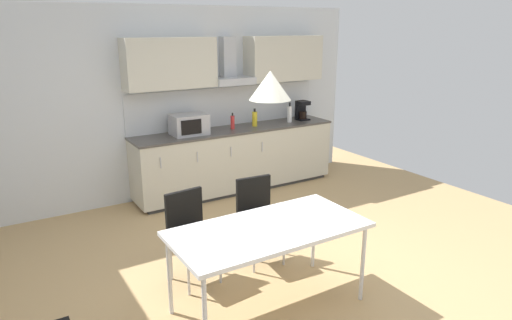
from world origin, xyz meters
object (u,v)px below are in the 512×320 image
bottle_red (233,122)px  chair_far_left (190,227)px  microwave (189,124)px  coffee_maker (302,110)px  bottle_yellow (255,119)px  bottle_white (290,114)px  dining_table (269,232)px  pendant_lamp (270,85)px  chair_far_right (258,211)px

bottle_red → chair_far_left: bearing=-128.0°
microwave → coffee_maker: size_ratio=1.60×
coffee_maker → bottle_yellow: 0.89m
bottle_white → chair_far_left: bearing=-142.5°
microwave → bottle_red: size_ratio=2.05×
bottle_white → dining_table: 3.48m
dining_table → pendant_lamp: 1.21m
chair_far_left → bottle_red: bearing=52.0°
bottle_yellow → dining_table: 3.18m
microwave → bottle_white: 1.65m
microwave → bottle_red: (0.67, -0.00, -0.04)m
microwave → bottle_yellow: size_ratio=1.84×
bottle_white → chair_far_left: 3.22m
bottle_white → bottle_yellow: 0.60m
microwave → bottle_white: bearing=-1.5°
coffee_maker → chair_far_right: (-2.05, -2.00, -0.54)m
bottle_red → chair_far_right: bottle_red is taller
dining_table → pendant_lamp: bearing=-153.4°
microwave → chair_far_left: size_ratio=0.55×
chair_far_left → microwave: bearing=66.2°
microwave → chair_far_right: (-0.12, -1.98, -0.53)m
bottle_white → pendant_lamp: pendant_lamp is taller
chair_far_left → coffee_maker: bearing=35.5°
bottle_yellow → coffee_maker: bearing=1.7°
coffee_maker → pendant_lamp: size_ratio=0.94×
bottle_red → chair_far_left: (-1.55, -1.98, -0.49)m
coffee_maker → chair_far_left: coffee_maker is taller
bottle_white → dining_table: (-2.14, -2.72, -0.35)m
bottle_yellow → dining_table: bearing=-119.2°
coffee_maker → dining_table: 3.71m
coffee_maker → bottle_white: size_ratio=0.99×
coffee_maker → dining_table: bearing=-131.0°
microwave → bottle_white: (1.65, -0.04, -0.01)m
bottle_red → bottle_yellow: size_ratio=0.90×
bottle_red → bottle_yellow: (0.37, 0.00, 0.01)m
microwave → bottle_white: size_ratio=1.58×
bottle_white → bottle_yellow: bearing=176.0°
chair_far_right → bottle_yellow: bearing=59.5°
coffee_maker → bottle_yellow: coffee_maker is taller
bottle_red → pendant_lamp: (-1.17, -2.76, 0.90)m
dining_table → chair_far_right: chair_far_right is taller
bottle_red → dining_table: bottle_red is taller
microwave → bottle_white: bottle_white is taller
dining_table → chair_far_right: 0.89m
chair_far_left → chair_far_right: 0.75m
bottle_red → dining_table: size_ratio=0.14×
bottle_white → chair_far_left: bottle_white is taller
dining_table → bottle_yellow: bearing=60.8°
microwave → bottle_yellow: 1.05m
bottle_white → pendant_lamp: 3.57m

